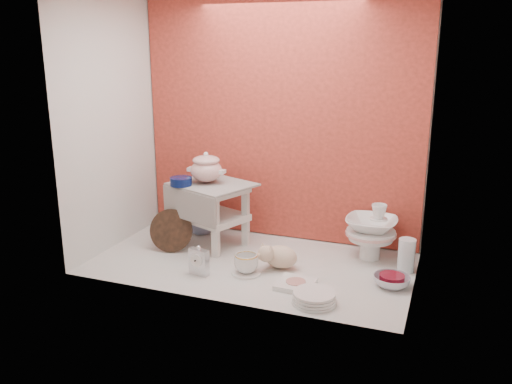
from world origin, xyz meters
TOP-DOWN VIEW (x-y plane):
  - ground at (0.00, 0.00)m, footprint 1.80×1.80m
  - niche_shell at (0.00, 0.18)m, footprint 1.86×1.03m
  - step_stool at (-0.33, 0.19)m, footprint 0.56×0.53m
  - soup_tureen at (-0.37, 0.20)m, footprint 0.24×0.24m
  - cobalt_bowl at (-0.49, 0.08)m, footprint 0.16×0.16m
  - floral_platter at (-0.57, 0.36)m, footprint 0.35×0.12m
  - blue_white_vase at (-0.50, 0.37)m, footprint 0.31×0.31m
  - lacquer_tray at (-0.52, 0.01)m, footprint 0.28×0.15m
  - mantel_clock at (-0.21, -0.25)m, footprint 0.12×0.06m
  - plush_pig at (0.18, -0.01)m, footprint 0.28×0.24m
  - teacup_saucer at (0.03, -0.15)m, footprint 0.17×0.17m
  - gold_rim_teacup at (0.03, -0.15)m, footprint 0.15×0.15m
  - lattice_dish at (0.33, -0.21)m, footprint 0.20×0.20m
  - dinner_plate_stack at (0.46, -0.36)m, footprint 0.27×0.27m
  - crystal_bowl at (0.79, -0.03)m, footprint 0.23×0.23m
  - clear_glass_vase at (0.84, 0.19)m, footprint 0.10×0.10m
  - porcelain_tower at (0.62, 0.31)m, footprint 0.33×0.33m

SIDE VIEW (x-z plane):
  - ground at x=0.00m, z-range 0.00..0.00m
  - teacup_saucer at x=0.03m, z-range 0.00..0.01m
  - lattice_dish at x=0.33m, z-range 0.00..0.03m
  - crystal_bowl at x=0.79m, z-range 0.00..0.06m
  - dinner_plate_stack at x=0.46m, z-range 0.00..0.06m
  - gold_rim_teacup at x=0.03m, z-range 0.01..0.12m
  - plush_pig at x=0.18m, z-range 0.00..0.14m
  - mantel_clock at x=-0.21m, z-range 0.00..0.17m
  - clear_glass_vase at x=0.84m, z-range 0.00..0.19m
  - blue_white_vase at x=-0.50m, z-range 0.00..0.25m
  - lacquer_tray at x=-0.52m, z-range 0.00..0.26m
  - porcelain_tower at x=0.62m, z-range 0.00..0.34m
  - floral_platter at x=-0.57m, z-range 0.00..0.35m
  - step_stool at x=-0.33m, z-range 0.00..0.40m
  - cobalt_bowl at x=-0.49m, z-range 0.40..0.44m
  - soup_tureen at x=-0.37m, z-range 0.40..0.59m
  - niche_shell at x=0.00m, z-range 0.17..1.70m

